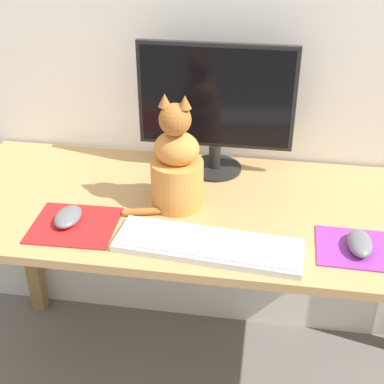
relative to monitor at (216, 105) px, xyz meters
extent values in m
plane|color=slate|center=(-0.01, -0.21, -0.95)|extent=(12.00, 12.00, 0.00)
cube|color=tan|center=(-0.01, -0.21, -0.23)|extent=(1.49, 0.62, 0.02)
cube|color=olive|center=(-0.71, 0.06, -0.60)|extent=(0.05, 0.05, 0.71)
cylinder|color=black|center=(0.00, 0.00, -0.21)|extent=(0.17, 0.17, 0.01)
cylinder|color=black|center=(0.00, 0.00, -0.17)|extent=(0.04, 0.04, 0.07)
cube|color=black|center=(0.00, 0.00, 0.02)|extent=(0.47, 0.02, 0.32)
cube|color=black|center=(0.00, -0.01, 0.02)|extent=(0.44, 0.00, 0.29)
cube|color=silver|center=(0.04, -0.41, -0.21)|extent=(0.48, 0.18, 0.02)
cube|color=white|center=(0.04, -0.41, -0.20)|extent=(0.46, 0.16, 0.01)
cube|color=red|center=(-0.33, -0.37, -0.22)|extent=(0.23, 0.20, 0.00)
cube|color=purple|center=(0.40, -0.36, -0.22)|extent=(0.20, 0.17, 0.00)
ellipsoid|color=slate|center=(-0.35, -0.36, -0.20)|extent=(0.07, 0.11, 0.03)
ellipsoid|color=slate|center=(0.40, -0.36, -0.20)|extent=(0.06, 0.11, 0.04)
cylinder|color=#D6893D|center=(-0.08, -0.22, -0.15)|extent=(0.16, 0.16, 0.14)
ellipsoid|color=#D6893D|center=(-0.08, -0.22, -0.04)|extent=(0.13, 0.12, 0.09)
sphere|color=#A36028|center=(-0.08, -0.23, 0.04)|extent=(0.09, 0.09, 0.09)
cone|color=#A36028|center=(-0.11, -0.23, 0.09)|extent=(0.04, 0.04, 0.03)
cone|color=#A36028|center=(-0.05, -0.23, 0.09)|extent=(0.04, 0.04, 0.03)
cylinder|color=#A36028|center=(-0.12, -0.28, -0.21)|extent=(0.19, 0.07, 0.02)
camera|label=1|loc=(0.16, -1.48, 0.59)|focal=50.00mm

